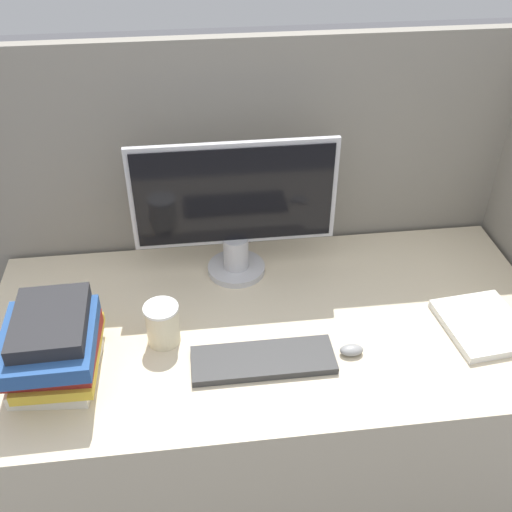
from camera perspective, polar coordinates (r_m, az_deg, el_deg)
The scene contains 8 objects.
cubicle_panel_rear at distance 2.06m, azimuth -0.32°, elevation 1.17°, with size 1.99×0.04×1.40m.
desk at distance 1.97m, azimuth 1.24°, elevation -14.13°, with size 1.59×0.79×0.74m.
monitor at distance 1.75m, azimuth -2.03°, elevation 4.39°, with size 0.60×0.18×0.44m.
keyboard at distance 1.58m, azimuth 0.69°, elevation -9.88°, with size 0.37×0.13×0.02m.
mouse at distance 1.62m, azimuth 9.08°, elevation -8.84°, with size 0.06×0.04×0.03m.
coffee_cup at distance 1.62m, azimuth -8.89°, elevation -6.41°, with size 0.09×0.09×0.12m.
book_stack at distance 1.57m, azimuth -18.77°, elevation -8.23°, with size 0.23×0.30×0.20m.
paper_pile at distance 1.79m, azimuth 20.80°, elevation -6.15°, with size 0.23×0.26×0.02m.
Camera 1 is at (-0.19, -0.84, 1.88)m, focal length 42.00 mm.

